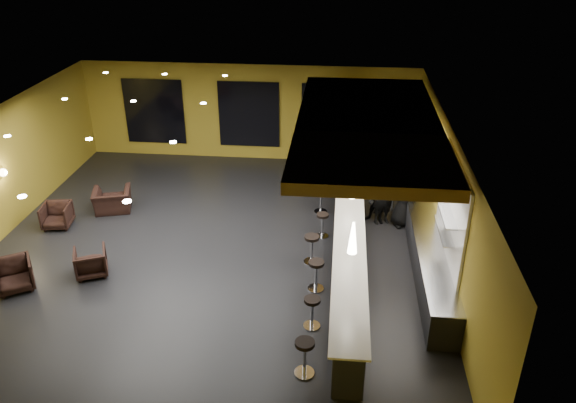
# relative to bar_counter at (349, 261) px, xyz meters

# --- Properties ---
(floor) EXTENTS (12.00, 13.00, 0.10)m
(floor) POSITION_rel_bar_counter_xyz_m (-3.65, 1.00, -0.55)
(floor) COLOR black
(floor) RESTS_ON ground
(ceiling) EXTENTS (12.00, 13.00, 0.10)m
(ceiling) POSITION_rel_bar_counter_xyz_m (-3.65, 1.00, 3.05)
(ceiling) COLOR black
(wall_back) EXTENTS (12.00, 0.10, 3.50)m
(wall_back) POSITION_rel_bar_counter_xyz_m (-3.65, 7.55, 1.25)
(wall_back) COLOR #A38924
(wall_back) RESTS_ON floor
(wall_front) EXTENTS (12.00, 0.10, 3.50)m
(wall_front) POSITION_rel_bar_counter_xyz_m (-3.65, -5.55, 1.25)
(wall_front) COLOR #A38924
(wall_front) RESTS_ON floor
(wall_right) EXTENTS (0.10, 13.00, 3.50)m
(wall_right) POSITION_rel_bar_counter_xyz_m (2.40, 1.00, 1.25)
(wall_right) COLOR #A38924
(wall_right) RESTS_ON floor
(wood_soffit) EXTENTS (3.60, 8.00, 0.28)m
(wood_soffit) POSITION_rel_bar_counter_xyz_m (0.35, 2.00, 2.86)
(wood_soffit) COLOR olive
(wood_soffit) RESTS_ON ceiling
(window_left) EXTENTS (2.20, 0.06, 2.40)m
(window_left) POSITION_rel_bar_counter_xyz_m (-7.15, 7.44, 1.20)
(window_left) COLOR black
(window_left) RESTS_ON wall_back
(window_center) EXTENTS (2.20, 0.06, 2.40)m
(window_center) POSITION_rel_bar_counter_xyz_m (-3.65, 7.44, 1.20)
(window_center) COLOR black
(window_center) RESTS_ON wall_back
(window_right) EXTENTS (2.20, 0.06, 2.40)m
(window_right) POSITION_rel_bar_counter_xyz_m (-0.65, 7.44, 1.20)
(window_right) COLOR black
(window_right) RESTS_ON wall_back
(tile_backsplash) EXTENTS (0.06, 3.20, 2.40)m
(tile_backsplash) POSITION_rel_bar_counter_xyz_m (2.31, 0.00, 1.50)
(tile_backsplash) COLOR white
(tile_backsplash) RESTS_ON wall_right
(bar_counter) EXTENTS (0.60, 8.00, 1.00)m
(bar_counter) POSITION_rel_bar_counter_xyz_m (0.00, 0.00, 0.00)
(bar_counter) COLOR black
(bar_counter) RESTS_ON floor
(bar_top) EXTENTS (0.78, 8.10, 0.05)m
(bar_top) POSITION_rel_bar_counter_xyz_m (0.00, 0.00, 0.52)
(bar_top) COLOR white
(bar_top) RESTS_ON bar_counter
(prep_counter) EXTENTS (0.70, 6.00, 0.86)m
(prep_counter) POSITION_rel_bar_counter_xyz_m (2.00, 0.50, -0.07)
(prep_counter) COLOR black
(prep_counter) RESTS_ON floor
(prep_top) EXTENTS (0.72, 6.00, 0.03)m
(prep_top) POSITION_rel_bar_counter_xyz_m (2.00, 0.50, 0.39)
(prep_top) COLOR silver
(prep_top) RESTS_ON prep_counter
(wall_shelf_lower) EXTENTS (0.30, 1.50, 0.03)m
(wall_shelf_lower) POSITION_rel_bar_counter_xyz_m (2.17, -0.20, 1.10)
(wall_shelf_lower) COLOR silver
(wall_shelf_lower) RESTS_ON wall_right
(wall_shelf_upper) EXTENTS (0.30, 1.50, 0.03)m
(wall_shelf_upper) POSITION_rel_bar_counter_xyz_m (2.17, -0.20, 1.55)
(wall_shelf_upper) COLOR silver
(wall_shelf_upper) RESTS_ON wall_right
(column) EXTENTS (0.60, 0.60, 3.50)m
(column) POSITION_rel_bar_counter_xyz_m (0.00, 4.60, 1.25)
(column) COLOR #A25C24
(column) RESTS_ON floor
(wall_sconce) EXTENTS (0.22, 0.22, 0.22)m
(wall_sconce) POSITION_rel_bar_counter_xyz_m (-9.53, 1.50, 1.30)
(wall_sconce) COLOR #FFE5B2
(wall_sconce) RESTS_ON wall_left
(pendant_0) EXTENTS (0.20, 0.20, 0.70)m
(pendant_0) POSITION_rel_bar_counter_xyz_m (0.00, -2.00, 1.85)
(pendant_0) COLOR white
(pendant_0) RESTS_ON wood_soffit
(pendant_1) EXTENTS (0.20, 0.20, 0.70)m
(pendant_1) POSITION_rel_bar_counter_xyz_m (0.00, 0.50, 1.85)
(pendant_1) COLOR white
(pendant_1) RESTS_ON wood_soffit
(pendant_2) EXTENTS (0.20, 0.20, 0.70)m
(pendant_2) POSITION_rel_bar_counter_xyz_m (0.00, 3.00, 1.85)
(pendant_2) COLOR white
(pendant_2) RESTS_ON wood_soffit
(staff_a) EXTENTS (0.76, 0.64, 1.79)m
(staff_a) POSITION_rel_bar_counter_xyz_m (0.99, 2.95, 0.39)
(staff_a) COLOR black
(staff_a) RESTS_ON floor
(staff_b) EXTENTS (0.93, 0.84, 1.57)m
(staff_b) POSITION_rel_bar_counter_xyz_m (0.82, 2.94, 0.28)
(staff_b) COLOR black
(staff_b) RESTS_ON floor
(staff_c) EXTENTS (1.01, 0.81, 1.81)m
(staff_c) POSITION_rel_bar_counter_xyz_m (1.57, 2.86, 0.40)
(staff_c) COLOR black
(staff_c) RESTS_ON floor
(armchair_a) EXTENTS (1.14, 1.14, 0.76)m
(armchair_a) POSITION_rel_bar_counter_xyz_m (-8.01, -1.23, -0.12)
(armchair_a) COLOR black
(armchair_a) RESTS_ON floor
(armchair_b) EXTENTS (1.00, 1.01, 0.71)m
(armchair_b) POSITION_rel_bar_counter_xyz_m (-6.43, -0.46, -0.15)
(armchair_b) COLOR black
(armchair_b) RESTS_ON floor
(armchair_c) EXTENTS (0.87, 0.89, 0.72)m
(armchair_c) POSITION_rel_bar_counter_xyz_m (-8.40, 1.78, -0.14)
(armchair_c) COLOR black
(armchair_c) RESTS_ON floor
(armchair_d) EXTENTS (1.31, 1.22, 0.71)m
(armchair_d) POSITION_rel_bar_counter_xyz_m (-7.17, 2.89, -0.15)
(armchair_d) COLOR black
(armchair_d) RESTS_ON floor
(bar_stool_0) EXTENTS (0.41, 0.41, 0.81)m
(bar_stool_0) POSITION_rel_bar_counter_xyz_m (-0.84, -3.40, 0.02)
(bar_stool_0) COLOR silver
(bar_stool_0) RESTS_ON floor
(bar_stool_1) EXTENTS (0.38, 0.38, 0.75)m
(bar_stool_1) POSITION_rel_bar_counter_xyz_m (-0.78, -1.95, -0.02)
(bar_stool_1) COLOR silver
(bar_stool_1) RESTS_ON floor
(bar_stool_2) EXTENTS (0.40, 0.40, 0.79)m
(bar_stool_2) POSITION_rel_bar_counter_xyz_m (-0.77, -0.56, 0.01)
(bar_stool_2) COLOR silver
(bar_stool_2) RESTS_ON floor
(bar_stool_3) EXTENTS (0.40, 0.40, 0.79)m
(bar_stool_3) POSITION_rel_bar_counter_xyz_m (-0.95, 0.61, 0.01)
(bar_stool_3) COLOR silver
(bar_stool_3) RESTS_ON floor
(bar_stool_4) EXTENTS (0.36, 0.36, 0.72)m
(bar_stool_4) POSITION_rel_bar_counter_xyz_m (-0.73, 1.97, -0.04)
(bar_stool_4) COLOR silver
(bar_stool_4) RESTS_ON floor
(bar_stool_5) EXTENTS (0.40, 0.40, 0.79)m
(bar_stool_5) POSITION_rel_bar_counter_xyz_m (-0.84, 3.43, 0.00)
(bar_stool_5) COLOR silver
(bar_stool_5) RESTS_ON floor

